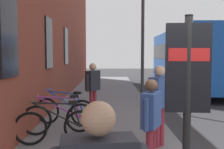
# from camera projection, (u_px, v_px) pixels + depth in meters

# --- Properties ---
(ground) EXTENTS (60.00, 60.00, 0.00)m
(ground) POSITION_uv_depth(u_px,v_px,m) (183.00, 114.00, 9.44)
(ground) COLOR #2D2D30
(sidewalk_pavement) EXTENTS (24.00, 3.50, 0.12)m
(sidewalk_pavement) POSITION_uv_depth(u_px,v_px,m) (105.00, 102.00, 11.40)
(sidewalk_pavement) COLOR slate
(sidewalk_pavement) RESTS_ON ground
(station_facade) EXTENTS (22.00, 0.65, 8.69)m
(station_facade) POSITION_uv_depth(u_px,v_px,m) (58.00, 2.00, 12.05)
(station_facade) COLOR brown
(station_facade) RESTS_ON ground
(bicycle_end_of_row) EXTENTS (0.48, 1.76, 0.97)m
(bicycle_end_of_row) POSITION_uv_depth(u_px,v_px,m) (56.00, 126.00, 5.85)
(bicycle_end_of_row) COLOR black
(bicycle_end_of_row) RESTS_ON sidewalk_pavement
(bicycle_nearest_sign) EXTENTS (0.60, 1.73, 0.97)m
(bicycle_nearest_sign) POSITION_uv_depth(u_px,v_px,m) (59.00, 118.00, 6.62)
(bicycle_nearest_sign) COLOR black
(bicycle_nearest_sign) RESTS_ON sidewalk_pavement
(bicycle_far_end) EXTENTS (0.65, 1.71, 0.97)m
(bicycle_far_end) POSITION_uv_depth(u_px,v_px,m) (65.00, 111.00, 7.42)
(bicycle_far_end) COLOR black
(bicycle_far_end) RESTS_ON sidewalk_pavement
(transit_info_sign) EXTENTS (0.13, 0.55, 2.40)m
(transit_info_sign) POSITION_uv_depth(u_px,v_px,m) (188.00, 80.00, 3.40)
(transit_info_sign) COLOR black
(transit_info_sign) RESTS_ON sidewalk_pavement
(city_bus) EXTENTS (10.56, 2.86, 3.35)m
(city_bus) POSITION_uv_depth(u_px,v_px,m) (188.00, 56.00, 15.87)
(city_bus) COLOR #1951B2
(city_bus) RESTS_ON ground
(pedestrian_by_facade) EXTENTS (0.54, 0.46, 1.65)m
(pedestrian_by_facade) POSITION_uv_depth(u_px,v_px,m) (93.00, 84.00, 8.44)
(pedestrian_by_facade) COLOR maroon
(pedestrian_by_facade) RESTS_ON sidewalk_pavement
(pedestrian_crossing_street) EXTENTS (0.53, 0.39, 1.52)m
(pedestrian_crossing_street) POSITION_uv_depth(u_px,v_px,m) (151.00, 116.00, 4.41)
(pedestrian_crossing_street) COLOR maroon
(pedestrian_crossing_street) RESTS_ON sidewalk_pavement
(pedestrian_near_bus) EXTENTS (0.52, 0.51, 1.69)m
(pedestrian_near_bus) POSITION_uv_depth(u_px,v_px,m) (160.00, 97.00, 5.66)
(pedestrian_near_bus) COLOR maroon
(pedestrian_near_bus) RESTS_ON sidewalk_pavement
(street_lamp) EXTENTS (0.28, 0.28, 5.22)m
(street_lamp) POSITION_uv_depth(u_px,v_px,m) (143.00, 23.00, 10.21)
(street_lamp) COLOR #333338
(street_lamp) RESTS_ON sidewalk_pavement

